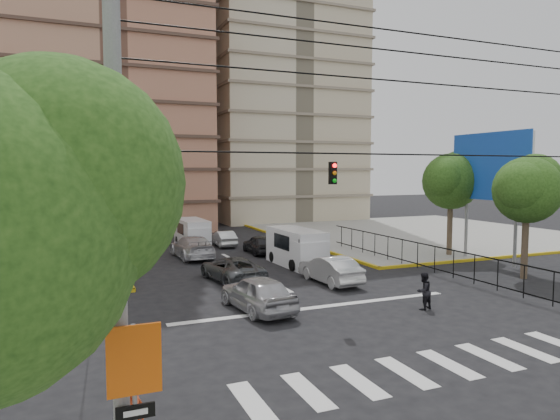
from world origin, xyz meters
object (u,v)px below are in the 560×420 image
traffic_light_nw (115,228)px  car_silver_front_left (258,293)px  van_left_lane (193,233)px  pedestrian_crosswalk (424,291)px  car_white_front_right (330,269)px  district_sign (135,377)px  van_right_lane (298,248)px

traffic_light_nw → car_silver_front_left: size_ratio=0.98×
van_left_lane → pedestrian_crosswalk: size_ratio=2.93×
traffic_light_nw → car_white_front_right: bearing=-14.3°
van_left_lane → car_white_front_right: van_left_lane is taller
traffic_light_nw → car_silver_front_left: bearing=-49.5°
car_white_front_right → pedestrian_crosswalk: (1.28, -5.94, 0.08)m
traffic_light_nw → pedestrian_crosswalk: (11.78, -8.61, -2.31)m
district_sign → van_right_lane: (11.88, 19.23, -1.35)m
van_right_lane → pedestrian_crosswalk: (0.90, -10.80, -0.30)m
district_sign → traffic_light_nw: bearing=86.6°
district_sign → van_right_lane: bearing=58.3°
car_silver_front_left → pedestrian_crosswalk: size_ratio=2.82×
car_white_front_right → car_silver_front_left: bearing=29.8°
traffic_light_nw → van_right_lane: 11.28m
traffic_light_nw → pedestrian_crosswalk: size_ratio=2.76×
district_sign → pedestrian_crosswalk: 15.40m
car_silver_front_left → van_right_lane: bearing=-131.3°
district_sign → van_left_lane: district_sign is taller
van_right_lane → car_white_front_right: van_right_lane is taller
traffic_light_nw → district_sign: 17.08m
traffic_light_nw → van_left_lane: size_ratio=0.94×
car_silver_front_left → van_left_lane: bearing=-101.4°
traffic_light_nw → van_left_lane: 14.40m
van_right_lane → car_silver_front_left: 10.04m
district_sign → car_white_front_right: size_ratio=0.73×
car_silver_front_left → pedestrian_crosswalk: (6.58, -2.53, 0.03)m
car_white_front_right → traffic_light_nw: bearing=-17.3°
car_silver_front_left → traffic_light_nw: bearing=-56.3°
van_right_lane → car_silver_front_left: size_ratio=1.13×
van_left_lane → pedestrian_crosswalk: van_left_lane is taller
district_sign → car_white_front_right: bearing=51.3°
traffic_light_nw → van_left_lane: traffic_light_nw is taller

